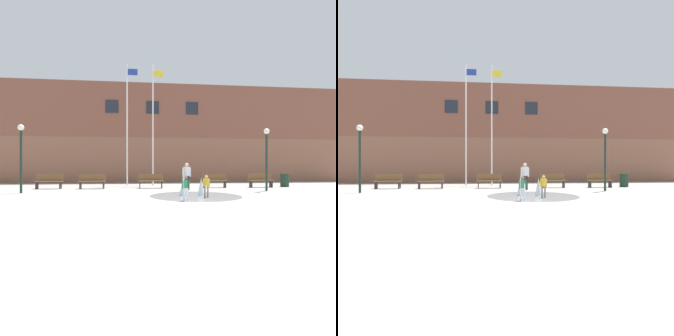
% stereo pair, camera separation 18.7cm
% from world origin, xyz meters
% --- Properties ---
extents(ground_plane, '(100.00, 100.00, 0.00)m').
position_xyz_m(ground_plane, '(0.00, 0.00, 0.00)').
color(ground_plane, gray).
extents(library_building, '(36.00, 6.05, 8.72)m').
position_xyz_m(library_building, '(0.00, 18.29, 4.36)').
color(library_building, brown).
rests_on(library_building, ground).
extents(splash_fountain, '(4.26, 4.26, 1.14)m').
position_xyz_m(splash_fountain, '(1.33, 4.50, 0.34)').
color(splash_fountain, gray).
rests_on(splash_fountain, ground).
extents(park_bench_far_left, '(1.60, 0.44, 0.91)m').
position_xyz_m(park_bench_far_left, '(-6.70, 9.29, 0.48)').
color(park_bench_far_left, '#28282D').
rests_on(park_bench_far_left, ground).
extents(park_bench_left_of_flagpoles, '(1.60, 0.44, 0.91)m').
position_xyz_m(park_bench_left_of_flagpoles, '(-4.06, 9.08, 0.48)').
color(park_bench_left_of_flagpoles, '#28282D').
rests_on(park_bench_left_of_flagpoles, ground).
extents(park_bench_center, '(1.60, 0.44, 0.91)m').
position_xyz_m(park_bench_center, '(-0.41, 9.19, 0.48)').
color(park_bench_center, '#28282D').
rests_on(park_bench_center, ground).
extents(park_bench_near_trashcan, '(1.60, 0.44, 0.91)m').
position_xyz_m(park_bench_near_trashcan, '(3.75, 9.15, 0.48)').
color(park_bench_near_trashcan, '#28282D').
rests_on(park_bench_near_trashcan, ground).
extents(park_bench_far_right, '(1.60, 0.44, 0.91)m').
position_xyz_m(park_bench_far_right, '(6.88, 9.05, 0.48)').
color(park_bench_far_right, '#28282D').
rests_on(park_bench_far_right, ground).
extents(child_in_fountain, '(0.31, 0.24, 0.99)m').
position_xyz_m(child_in_fountain, '(1.81, 3.68, 0.58)').
color(child_in_fountain, '#89755B').
rests_on(child_in_fountain, ground).
extents(adult_watching, '(0.50, 0.39, 1.59)m').
position_xyz_m(adult_watching, '(1.64, 7.60, 0.93)').
color(adult_watching, '#28282D').
rests_on(adult_watching, ground).
extents(child_with_pink_shirt, '(0.31, 0.22, 0.99)m').
position_xyz_m(child_with_pink_shirt, '(0.73, 2.72, 0.58)').
color(child_with_pink_shirt, silver).
rests_on(child_with_pink_shirt, ground).
extents(flagpole_left, '(0.80, 0.10, 8.85)m').
position_xyz_m(flagpole_left, '(-2.00, 11.49, 4.68)').
color(flagpole_left, silver).
rests_on(flagpole_left, ground).
extents(flagpole_right, '(0.80, 0.10, 8.80)m').
position_xyz_m(flagpole_right, '(-0.13, 11.49, 4.65)').
color(flagpole_right, silver).
rests_on(flagpole_right, ground).
extents(lamp_post_left_lane, '(0.32, 0.32, 3.56)m').
position_xyz_m(lamp_post_left_lane, '(-7.23, 6.68, 2.36)').
color(lamp_post_left_lane, '#192D23').
rests_on(lamp_post_left_lane, ground).
extents(lamp_post_right_lane, '(0.32, 0.32, 3.53)m').
position_xyz_m(lamp_post_right_lane, '(6.01, 6.47, 2.34)').
color(lamp_post_right_lane, '#192D23').
rests_on(lamp_post_right_lane, ground).
extents(trash_can, '(0.56, 0.56, 0.90)m').
position_xyz_m(trash_can, '(8.78, 9.38, 0.45)').
color(trash_can, '#193323').
rests_on(trash_can, ground).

